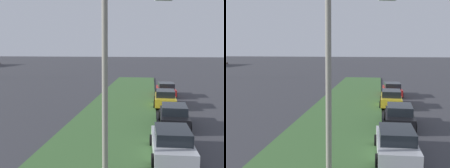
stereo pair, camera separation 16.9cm
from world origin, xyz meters
TOP-DOWN VIEW (x-y plane):
  - grass_median at (10.00, 8.26)m, footprint 60.00×6.00m
  - parked_car_silver at (5.15, 4.64)m, footprint 4.36×2.13m
  - parked_car_black at (10.66, 4.13)m, footprint 4.34×2.10m
  - parked_car_yellow at (17.17, 4.41)m, footprint 4.34×2.09m
  - parked_car_red at (22.54, 4.09)m, footprint 4.38×2.18m
  - streetlight at (3.14, 7.18)m, footprint 1.05×2.81m

SIDE VIEW (x-z plane):
  - grass_median at x=10.00m, z-range 0.00..0.12m
  - parked_car_silver at x=5.15m, z-range -0.02..1.45m
  - parked_car_black at x=10.66m, z-range -0.02..1.45m
  - parked_car_yellow at x=17.17m, z-range -0.02..1.45m
  - parked_car_red at x=22.54m, z-range -0.02..1.45m
  - streetlight at x=3.14m, z-range 0.64..8.14m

